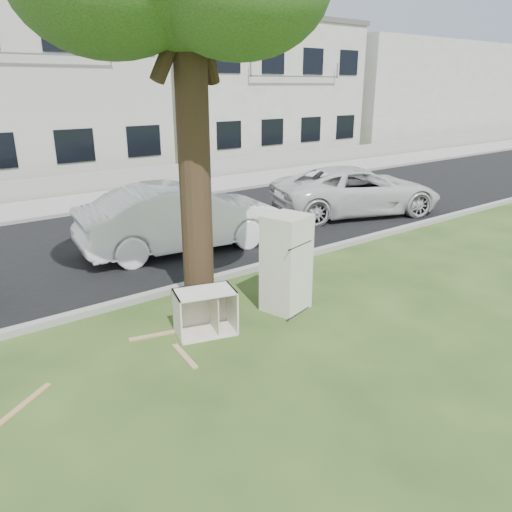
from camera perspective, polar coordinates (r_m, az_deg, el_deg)
ground at (r=8.05m, az=2.78°, el=-8.61°), size 120.00×120.00×0.00m
road at (r=12.89m, az=-14.60°, el=1.57°), size 120.00×7.00×0.01m
kerb_near at (r=9.87m, az=-6.39°, el=-3.32°), size 120.00×0.18×0.12m
kerb_far at (r=16.12m, az=-19.61°, el=4.51°), size 120.00×0.18×0.12m
sidewalk at (r=17.48m, az=-21.13°, el=5.41°), size 120.00×2.80×0.01m
low_wall at (r=18.93m, az=-22.69°, el=7.25°), size 120.00×0.15×0.70m
townhouse_center at (r=23.40m, az=-27.14°, el=17.01°), size 11.22×8.16×7.44m
townhouse_right at (r=28.33m, az=-1.40°, el=18.37°), size 10.20×8.16×6.84m
filler_right at (r=38.57m, az=16.07°, el=17.50°), size 16.00×9.00×6.40m
fridge at (r=8.52m, az=3.49°, el=-0.83°), size 0.84×0.80×1.69m
cabinet at (r=7.90m, az=-5.83°, el=-6.37°), size 1.04×0.80×0.72m
plank_a at (r=6.96m, az=-25.35°, el=-15.36°), size 0.91×0.68×0.02m
plank_b at (r=8.08m, az=-11.06°, el=-8.79°), size 0.92×0.32×0.02m
plank_c at (r=7.43m, az=-8.14°, el=-11.25°), size 0.17×0.78×0.02m
car_center at (r=11.84m, az=-8.49°, el=4.38°), size 4.94×2.28×1.57m
car_right at (r=15.47m, az=11.44°, el=7.35°), size 5.59×3.96×1.41m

